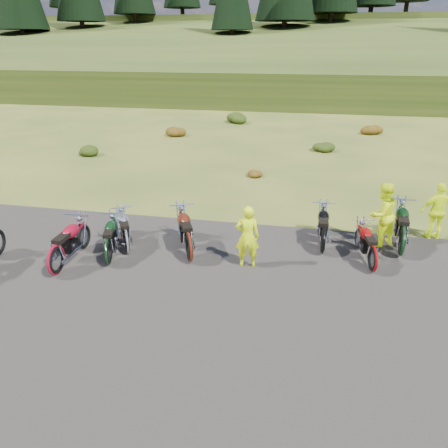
# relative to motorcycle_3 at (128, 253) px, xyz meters

# --- Properties ---
(ground) EXTENTS (300.00, 300.00, 0.00)m
(ground) POSITION_rel_motorcycle_3_xyz_m (2.71, -1.34, 0.00)
(ground) COLOR #3B4B19
(ground) RESTS_ON ground
(gravel_pad) EXTENTS (20.00, 12.00, 0.04)m
(gravel_pad) POSITION_rel_motorcycle_3_xyz_m (2.71, -3.34, 0.00)
(gravel_pad) COLOR black
(gravel_pad) RESTS_ON ground
(hill_slope) EXTENTS (300.00, 45.97, 9.37)m
(hill_slope) POSITION_rel_motorcycle_3_xyz_m (2.71, 48.66, 0.00)
(hill_slope) COLOR #263612
(hill_slope) RESTS_ON ground
(hill_plateau) EXTENTS (300.00, 90.00, 9.17)m
(hill_plateau) POSITION_rel_motorcycle_3_xyz_m (2.71, 108.66, 0.00)
(hill_plateau) COLOR #263612
(hill_plateau) RESTS_ON ground
(shrub_1) EXTENTS (1.03, 1.03, 0.61)m
(shrub_1) POSITION_rel_motorcycle_3_xyz_m (-6.39, 9.96, 0.31)
(shrub_1) COLOR #1B310C
(shrub_1) RESTS_ON ground
(shrub_2) EXTENTS (1.30, 1.30, 0.77)m
(shrub_2) POSITION_rel_motorcycle_3_xyz_m (-3.49, 15.26, 0.38)
(shrub_2) COLOR #5B280B
(shrub_2) RESTS_ON ground
(shrub_3) EXTENTS (1.56, 1.56, 0.92)m
(shrub_3) POSITION_rel_motorcycle_3_xyz_m (-0.59, 20.56, 0.46)
(shrub_3) COLOR #1B310C
(shrub_3) RESTS_ON ground
(shrub_4) EXTENTS (0.77, 0.77, 0.45)m
(shrub_4) POSITION_rel_motorcycle_3_xyz_m (2.31, 7.86, 0.23)
(shrub_4) COLOR #5B280B
(shrub_4) RESTS_ON ground
(shrub_5) EXTENTS (1.03, 1.03, 0.61)m
(shrub_5) POSITION_rel_motorcycle_3_xyz_m (5.21, 13.16, 0.31)
(shrub_5) COLOR #1B310C
(shrub_5) RESTS_ON ground
(shrub_6) EXTENTS (1.30, 1.30, 0.77)m
(shrub_6) POSITION_rel_motorcycle_3_xyz_m (8.11, 18.46, 0.38)
(shrub_6) COLOR #5B280B
(shrub_6) RESTS_ON ground
(motorcycle_1) EXTENTS (0.77, 2.16, 1.12)m
(motorcycle_1) POSITION_rel_motorcycle_3_xyz_m (-1.21, -1.44, 0.00)
(motorcycle_1) COLOR maroon
(motorcycle_1) RESTS_ON ground
(motorcycle_2) EXTENTS (1.20, 2.05, 1.02)m
(motorcycle_2) POSITION_rel_motorcycle_3_xyz_m (-0.20, -0.71, 0.00)
(motorcycle_2) COLOR black
(motorcycle_2) RESTS_ON ground
(motorcycle_3) EXTENTS (1.42, 1.92, 0.97)m
(motorcycle_3) POSITION_rel_motorcycle_3_xyz_m (0.00, 0.00, 0.00)
(motorcycle_3) COLOR silver
(motorcycle_3) RESTS_ON ground
(motorcycle_4) EXTENTS (1.58, 2.31, 1.15)m
(motorcycle_4) POSITION_rel_motorcycle_3_xyz_m (1.77, -0.12, 0.00)
(motorcycle_4) COLOR #4F1A0D
(motorcycle_4) RESTS_ON ground
(motorcycle_5) EXTENTS (0.72, 2.04, 1.06)m
(motorcycle_5) POSITION_rel_motorcycle_3_xyz_m (5.16, 1.05, 0.00)
(motorcycle_5) COLOR black
(motorcycle_5) RESTS_ON ground
(motorcycle_6) EXTENTS (0.96, 1.96, 0.98)m
(motorcycle_6) POSITION_rel_motorcycle_3_xyz_m (6.36, 0.26, 0.00)
(motorcycle_6) COLOR maroon
(motorcycle_6) RESTS_ON ground
(motorcycle_7) EXTENTS (0.98, 2.34, 1.19)m
(motorcycle_7) POSITION_rel_motorcycle_3_xyz_m (7.20, 1.34, 0.00)
(motorcycle_7) COLOR black
(motorcycle_7) RESTS_ON ground
(person_middle) EXTENTS (0.65, 0.48, 1.62)m
(person_middle) POSITION_rel_motorcycle_3_xyz_m (3.27, -0.08, 0.81)
(person_middle) COLOR #D3EB0C
(person_middle) RESTS_ON ground
(person_right_a) EXTENTS (1.11, 1.09, 1.80)m
(person_right_a) POSITION_rel_motorcycle_3_xyz_m (6.69, 1.91, 0.90)
(person_right_a) COLOR #D3EB0C
(person_right_a) RESTS_ON ground
(person_right_b) EXTENTS (1.02, 0.56, 1.65)m
(person_right_b) POSITION_rel_motorcycle_3_xyz_m (8.32, 2.69, 0.83)
(person_right_b) COLOR #D3EB0C
(person_right_b) RESTS_ON ground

